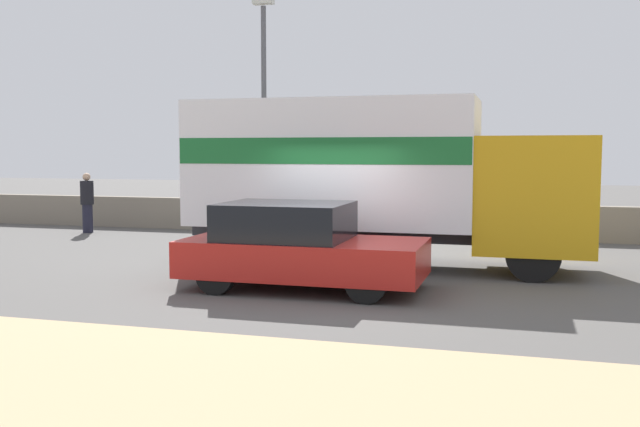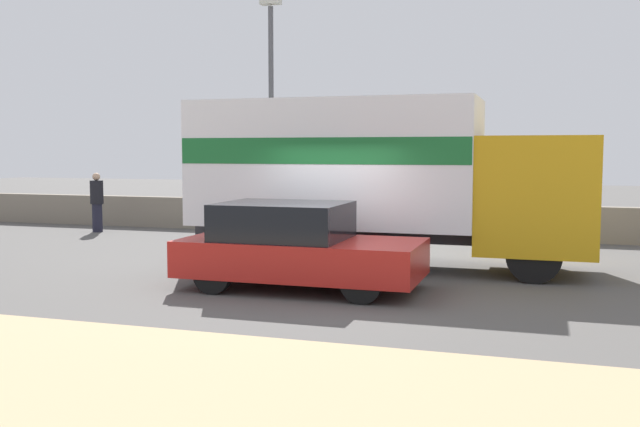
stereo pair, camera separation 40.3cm
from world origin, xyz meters
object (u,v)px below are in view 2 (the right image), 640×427
at_px(box_truck, 372,172).
at_px(street_lamp, 271,98).
at_px(car_hatchback, 296,247).
at_px(pedestrian, 97,201).

bearing_deg(box_truck, street_lamp, 131.76).
bearing_deg(street_lamp, car_hatchback, -65.42).
xyz_separation_m(box_truck, pedestrian, (-9.02, 3.58, -1.04)).
distance_m(box_truck, car_hatchback, 3.04).
bearing_deg(pedestrian, car_hatchback, -36.95).
height_order(street_lamp, pedestrian, street_lamp).
relative_size(car_hatchback, pedestrian, 2.38).
height_order(car_hatchback, pedestrian, pedestrian).
distance_m(street_lamp, pedestrian, 5.94).
xyz_separation_m(car_hatchback, pedestrian, (-8.36, 6.28, 0.16)).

